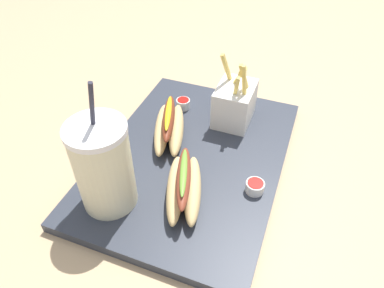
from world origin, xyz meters
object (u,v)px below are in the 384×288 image
object	(u,v)px
hot_dog_1	(169,127)
ketchup_cup_2	(183,103)
ketchup_cup_1	(255,186)
fries_basket	(235,103)
soda_cup	(103,166)
hot_dog_2	(184,186)

from	to	relation	value
hot_dog_1	ketchup_cup_2	bearing A→B (deg)	5.73
ketchup_cup_1	ketchup_cup_2	xyz separation A→B (m)	(0.19, 0.21, 0.00)
fries_basket	ketchup_cup_1	xyz separation A→B (m)	(-0.19, -0.09, -0.03)
fries_basket	ketchup_cup_1	bearing A→B (deg)	-153.49
soda_cup	ketchup_cup_2	bearing A→B (deg)	-3.38
soda_cup	ketchup_cup_2	size ratio (longest dim) A/B	7.55
hot_dog_1	hot_dog_2	world-z (taller)	hot_dog_2
fries_basket	ketchup_cup_1	distance (m)	0.21
ketchup_cup_1	soda_cup	bearing A→B (deg)	115.23
hot_dog_2	hot_dog_1	bearing A→B (deg)	32.35
ketchup_cup_1	hot_dog_1	bearing A→B (deg)	67.35
soda_cup	ketchup_cup_1	bearing A→B (deg)	-64.77
ketchup_cup_2	fries_basket	bearing A→B (deg)	-90.98
hot_dog_1	ketchup_cup_2	distance (m)	0.10
fries_basket	hot_dog_2	world-z (taller)	fries_basket
hot_dog_2	ketchup_cup_1	size ratio (longest dim) A/B	4.96
ketchup_cup_1	ketchup_cup_2	size ratio (longest dim) A/B	1.06
fries_basket	hot_dog_1	world-z (taller)	fries_basket
hot_dog_1	hot_dog_2	xyz separation A→B (m)	(-0.14, -0.09, 0.00)
ketchup_cup_2	soda_cup	bearing A→B (deg)	176.62
fries_basket	hot_dog_2	distance (m)	0.24
soda_cup	ketchup_cup_1	distance (m)	0.27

